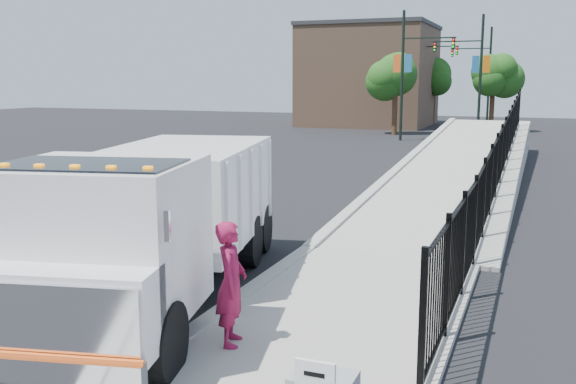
% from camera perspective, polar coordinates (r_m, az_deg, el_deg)
% --- Properties ---
extents(ground, '(120.00, 120.00, 0.00)m').
position_cam_1_polar(ground, '(11.02, -5.26, -10.53)').
color(ground, black).
rests_on(ground, ground).
extents(sidewalk, '(3.55, 12.00, 0.12)m').
position_cam_1_polar(sidewalk, '(8.59, 0.42, -16.24)').
color(sidewalk, '#9E998E').
rests_on(sidewalk, ground).
extents(curb, '(0.30, 12.00, 0.16)m').
position_cam_1_polar(curb, '(9.38, -10.95, -13.93)').
color(curb, '#ADAAA3').
rests_on(curb, ground).
extents(ramp, '(3.95, 24.06, 3.19)m').
position_cam_1_polar(ramp, '(25.61, 15.57, 1.00)').
color(ramp, '#9E998E').
rests_on(ramp, ground).
extents(iron_fence, '(0.10, 28.00, 1.80)m').
position_cam_1_polar(iron_fence, '(21.42, 18.31, 1.58)').
color(iron_fence, black).
rests_on(iron_fence, ground).
extents(truck, '(4.34, 8.53, 2.79)m').
position_cam_1_polar(truck, '(11.16, -11.79, -2.02)').
color(truck, black).
rests_on(truck, ground).
extents(worker, '(0.61, 0.75, 1.79)m').
position_cam_1_polar(worker, '(9.17, -5.07, -8.09)').
color(worker, maroon).
rests_on(worker, sidewalk).
extents(arrow_sign, '(0.35, 0.04, 0.22)m').
position_cam_1_polar(arrow_sign, '(5.47, 2.42, -15.82)').
color(arrow_sign, white).
rests_on(arrow_sign, utility_cabinet).
extents(light_pole_0, '(3.78, 0.22, 8.00)m').
position_cam_1_polar(light_pole_0, '(41.14, 10.55, 10.58)').
color(light_pole_0, black).
rests_on(light_pole_0, ground).
extents(light_pole_1, '(3.78, 0.22, 8.00)m').
position_cam_1_polar(light_pole_1, '(44.81, 16.36, 10.29)').
color(light_pole_1, black).
rests_on(light_pole_1, ground).
extents(light_pole_2, '(3.77, 0.22, 8.00)m').
position_cam_1_polar(light_pole_2, '(51.96, 11.67, 10.40)').
color(light_pole_2, black).
rests_on(light_pole_2, ground).
extents(light_pole_3, '(3.77, 0.22, 8.00)m').
position_cam_1_polar(light_pole_3, '(55.86, 17.15, 10.12)').
color(light_pole_3, black).
rests_on(light_pole_3, ground).
extents(tree_0, '(3.02, 3.02, 5.51)m').
position_cam_1_polar(tree_0, '(45.34, 9.55, 10.04)').
color(tree_0, '#382314').
rests_on(tree_0, ground).
extents(tree_1, '(2.54, 2.54, 5.27)m').
position_cam_1_polar(tree_1, '(49.50, 17.80, 9.66)').
color(tree_1, '#382314').
rests_on(tree_1, ground).
extents(tree_2, '(2.89, 2.89, 5.44)m').
position_cam_1_polar(tree_2, '(56.69, 12.85, 9.90)').
color(tree_2, '#382314').
rests_on(tree_2, ground).
extents(building, '(10.00, 10.00, 8.00)m').
position_cam_1_polar(building, '(54.92, 7.27, 10.11)').
color(building, '#8C664C').
rests_on(building, ground).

